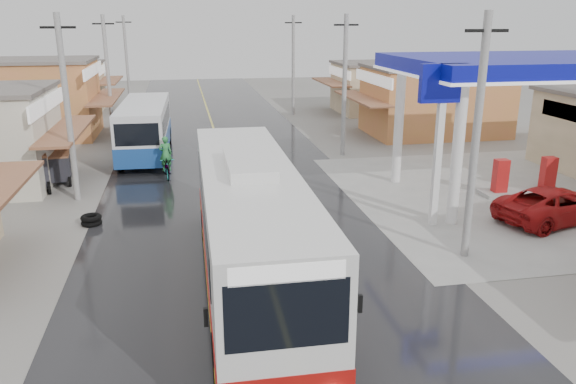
# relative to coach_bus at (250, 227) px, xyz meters

# --- Properties ---
(ground) EXTENTS (120.00, 120.00, 0.00)m
(ground) POSITION_rel_coach_bus_xyz_m (0.44, 0.92, -1.93)
(ground) COLOR slate
(ground) RESTS_ON ground
(road) EXTENTS (12.00, 90.00, 0.02)m
(road) POSITION_rel_coach_bus_xyz_m (0.44, 15.92, -1.92)
(road) COLOR black
(road) RESTS_ON ground
(centre_line) EXTENTS (0.15, 90.00, 0.01)m
(centre_line) POSITION_rel_coach_bus_xyz_m (0.44, 15.92, -1.90)
(centre_line) COLOR #D8CC4C
(centre_line) RESTS_ON road
(shopfronts_right) EXTENTS (11.00, 44.00, 4.80)m
(shopfronts_right) POSITION_rel_coach_bus_xyz_m (15.44, 12.92, -1.93)
(shopfronts_right) COLOR beige
(shopfronts_right) RESTS_ON ground
(utility_poles_left) EXTENTS (1.60, 50.00, 8.00)m
(utility_poles_left) POSITION_rel_coach_bus_xyz_m (-6.56, 16.92, -1.93)
(utility_poles_left) COLOR gray
(utility_poles_left) RESTS_ON ground
(utility_poles_right) EXTENTS (1.60, 36.00, 8.00)m
(utility_poles_right) POSITION_rel_coach_bus_xyz_m (7.44, 15.92, -1.93)
(utility_poles_right) COLOR gray
(utility_poles_right) RESTS_ON ground
(coach_bus) EXTENTS (3.01, 12.83, 3.99)m
(coach_bus) POSITION_rel_coach_bus_xyz_m (0.00, 0.00, 0.00)
(coach_bus) COLOR silver
(coach_bus) RESTS_ON road
(second_bus) EXTENTS (2.78, 9.41, 3.10)m
(second_bus) POSITION_rel_coach_bus_xyz_m (-3.93, 17.84, -0.25)
(second_bus) COLOR silver
(second_bus) RESTS_ON road
(jeepney) EXTENTS (5.46, 3.58, 1.40)m
(jeepney) POSITION_rel_coach_bus_xyz_m (12.55, 3.44, -1.23)
(jeepney) COLOR #9E0F10
(jeepney) RESTS_ON ground
(cyclist) EXTENTS (0.96, 2.09, 2.17)m
(cyclist) POSITION_rel_coach_bus_xyz_m (-2.69, 12.86, -1.21)
(cyclist) COLOR black
(cyclist) RESTS_ON ground
(tricycle_near) EXTENTS (1.53, 1.99, 1.52)m
(tricycle_near) POSITION_rel_coach_bus_xyz_m (-7.89, 12.80, -1.06)
(tricycle_near) COLOR #26262D
(tricycle_near) RESTS_ON ground
(tricycle_far) EXTENTS (2.15, 2.53, 1.83)m
(tricycle_far) POSITION_rel_coach_bus_xyz_m (-8.87, 11.74, -0.88)
(tricycle_far) COLOR #26262D
(tricycle_far) RESTS_ON ground
(tyre_stack) EXTENTS (0.80, 0.80, 0.41)m
(tyre_stack) POSITION_rel_coach_bus_xyz_m (-5.49, 6.42, -1.72)
(tyre_stack) COLOR black
(tyre_stack) RESTS_ON ground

